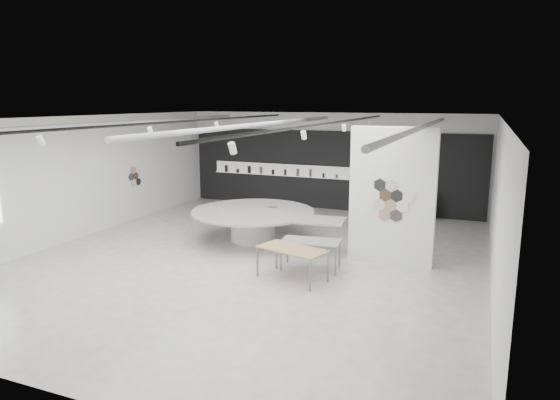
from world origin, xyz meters
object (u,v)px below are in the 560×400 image
at_px(sample_table_wood, 292,251).
at_px(kitchen_counter, 411,205).
at_px(sample_table_stone, 311,243).
at_px(partition_column, 392,196).
at_px(display_island, 255,221).

distance_m(sample_table_wood, kitchen_counter, 7.92).
relative_size(sample_table_wood, sample_table_stone, 1.17).
distance_m(partition_column, sample_table_wood, 3.11).
relative_size(display_island, sample_table_wood, 2.77).
bearing_deg(kitchen_counter, sample_table_wood, -109.59).
height_order(display_island, sample_table_stone, display_island).
relative_size(sample_table_wood, kitchen_counter, 1.04).
bearing_deg(sample_table_wood, kitchen_counter, 77.21).
bearing_deg(kitchen_counter, display_island, -135.56).
bearing_deg(sample_table_stone, kitchen_counter, 76.98).
bearing_deg(sample_table_stone, display_island, 142.66).
bearing_deg(partition_column, display_island, 172.45).
height_order(partition_column, sample_table_wood, partition_column).
xyz_separation_m(partition_column, kitchen_counter, (-0.20, 5.55, -1.32)).
bearing_deg(display_island, kitchen_counter, 46.59).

